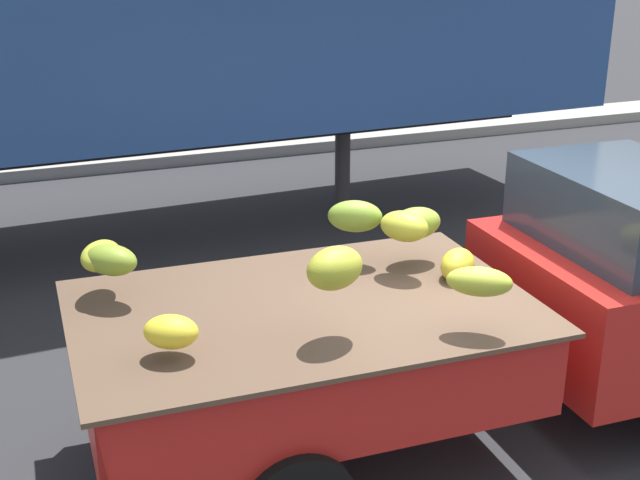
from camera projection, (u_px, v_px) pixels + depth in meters
ground at (475, 416)px, 5.99m from camera, size 220.00×220.00×0.00m
curb_strip at (207, 151)px, 12.51m from camera, size 80.00×0.80×0.16m
pickup_truck at (571, 293)px, 5.80m from camera, size 4.87×1.88×1.70m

